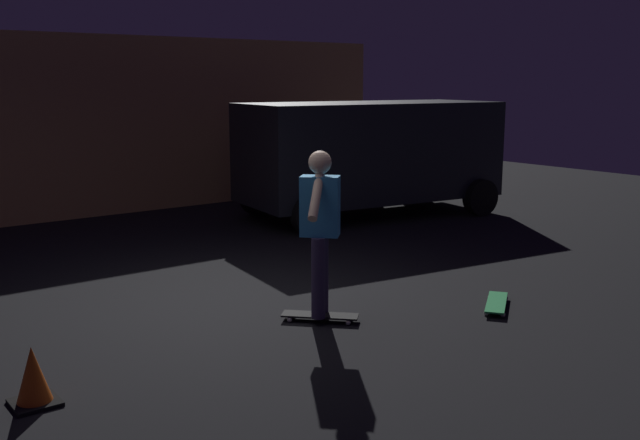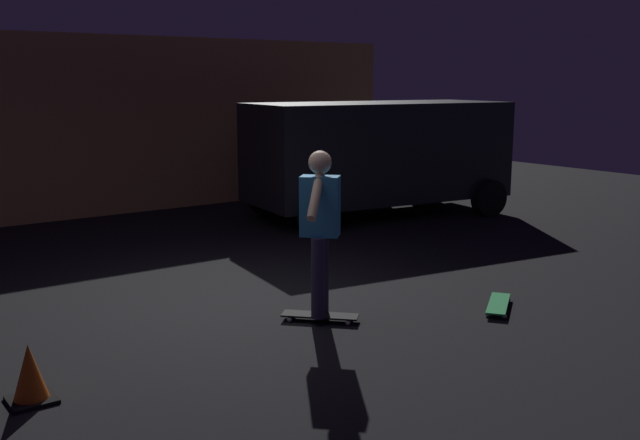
% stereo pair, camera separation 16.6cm
% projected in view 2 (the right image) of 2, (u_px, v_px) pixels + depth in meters
% --- Properties ---
extents(ground_plane, '(28.00, 28.00, 0.00)m').
position_uv_depth(ground_plane, '(235.00, 307.00, 7.89)').
color(ground_plane, black).
extents(low_building, '(13.08, 4.08, 3.21)m').
position_uv_depth(low_building, '(53.00, 122.00, 14.41)').
color(low_building, tan).
rests_on(low_building, ground_plane).
extents(parked_van, '(4.82, 2.75, 2.03)m').
position_uv_depth(parked_van, '(378.00, 152.00, 13.02)').
color(parked_van, black).
rests_on(parked_van, ground_plane).
extents(skateboard_ridden, '(0.68, 0.70, 0.07)m').
position_uv_depth(skateboard_ridden, '(320.00, 316.00, 7.44)').
color(skateboard_ridden, black).
rests_on(skateboard_ridden, ground_plane).
extents(skateboard_spare, '(0.75, 0.62, 0.07)m').
position_uv_depth(skateboard_spare, '(498.00, 304.00, 7.82)').
color(skateboard_spare, green).
rests_on(skateboard_spare, ground_plane).
extents(skater, '(0.77, 0.74, 1.67)m').
position_uv_depth(skater, '(320.00, 221.00, 7.25)').
color(skater, '#382D4C').
rests_on(skater, skateboard_ridden).
extents(traffic_cone, '(0.34, 0.34, 0.46)m').
position_uv_depth(traffic_cone, '(30.00, 375.00, 5.54)').
color(traffic_cone, black).
rests_on(traffic_cone, ground_plane).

